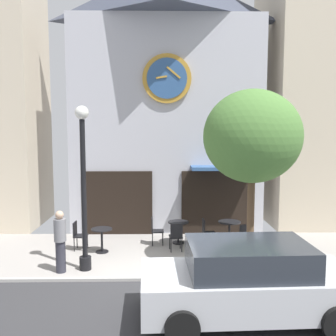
{
  "coord_description": "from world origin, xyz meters",
  "views": [
    {
      "loc": [
        0.35,
        -9.09,
        3.83
      ],
      "look_at": [
        0.55,
        2.14,
        2.64
      ],
      "focal_mm": 40.0,
      "sensor_mm": 36.0,
      "label": 1
    }
  ],
  "objects_px": {
    "cafe_table_leftmost": "(102,236)",
    "cafe_chair_curbside": "(207,231)",
    "cafe_table_center_left": "(229,228)",
    "parked_car_silver": "(248,281)",
    "cafe_chair_facing_wall": "(78,233)",
    "cafe_chair_left_end": "(155,229)",
    "street_lamp": "(84,188)",
    "cafe_table_rightmost": "(178,228)",
    "cafe_chair_near_tree": "(244,235)",
    "pedestrian_grey": "(60,241)",
    "cafe_chair_near_lamp": "(176,235)",
    "street_tree": "(252,137)"
  },
  "relations": [
    {
      "from": "cafe_chair_left_end",
      "to": "cafe_chair_near_lamp",
      "type": "relative_size",
      "value": 1.0
    },
    {
      "from": "cafe_chair_facing_wall",
      "to": "parked_car_silver",
      "type": "relative_size",
      "value": 0.21
    },
    {
      "from": "cafe_table_leftmost",
      "to": "pedestrian_grey",
      "type": "relative_size",
      "value": 0.45
    },
    {
      "from": "street_tree",
      "to": "cafe_table_center_left",
      "type": "relative_size",
      "value": 6.33
    },
    {
      "from": "cafe_chair_near_tree",
      "to": "cafe_chair_near_lamp",
      "type": "xyz_separation_m",
      "value": [
        -2.1,
        0.1,
        0.0
      ]
    },
    {
      "from": "street_lamp",
      "to": "cafe_table_center_left",
      "type": "distance_m",
      "value": 5.12
    },
    {
      "from": "cafe_chair_curbside",
      "to": "parked_car_silver",
      "type": "xyz_separation_m",
      "value": [
        0.28,
        -4.57,
        0.23
      ]
    },
    {
      "from": "cafe_table_center_left",
      "to": "cafe_chair_facing_wall",
      "type": "xyz_separation_m",
      "value": [
        -4.89,
        -0.47,
        -0.03
      ]
    },
    {
      "from": "cafe_table_rightmost",
      "to": "cafe_table_leftmost",
      "type": "bearing_deg",
      "value": -160.0
    },
    {
      "from": "street_tree",
      "to": "pedestrian_grey",
      "type": "bearing_deg",
      "value": -176.63
    },
    {
      "from": "cafe_table_center_left",
      "to": "parked_car_silver",
      "type": "height_order",
      "value": "parked_car_silver"
    },
    {
      "from": "cafe_chair_left_end",
      "to": "pedestrian_grey",
      "type": "relative_size",
      "value": 0.54
    },
    {
      "from": "cafe_table_leftmost",
      "to": "cafe_table_rightmost",
      "type": "height_order",
      "value": "cafe_table_leftmost"
    },
    {
      "from": "cafe_chair_facing_wall",
      "to": "cafe_chair_near_lamp",
      "type": "distance_m",
      "value": 3.1
    },
    {
      "from": "cafe_table_leftmost",
      "to": "cafe_chair_near_lamp",
      "type": "xyz_separation_m",
      "value": [
        2.31,
        0.03,
        0.02
      ]
    },
    {
      "from": "cafe_chair_left_end",
      "to": "pedestrian_grey",
      "type": "distance_m",
      "value": 3.44
    },
    {
      "from": "cafe_table_leftmost",
      "to": "cafe_chair_near_lamp",
      "type": "relative_size",
      "value": 0.83
    },
    {
      "from": "cafe_table_center_left",
      "to": "street_tree",
      "type": "bearing_deg",
      "value": -84.44
    },
    {
      "from": "street_tree",
      "to": "cafe_table_center_left",
      "type": "distance_m",
      "value": 3.67
    },
    {
      "from": "cafe_table_leftmost",
      "to": "cafe_table_center_left",
      "type": "bearing_deg",
      "value": 10.02
    },
    {
      "from": "cafe_table_center_left",
      "to": "cafe_chair_curbside",
      "type": "xyz_separation_m",
      "value": [
        -0.79,
        -0.24,
        -0.03
      ]
    },
    {
      "from": "parked_car_silver",
      "to": "street_tree",
      "type": "bearing_deg",
      "value": 75.84
    },
    {
      "from": "cafe_chair_near_lamp",
      "to": "cafe_chair_facing_wall",
      "type": "bearing_deg",
      "value": 175.88
    },
    {
      "from": "cafe_chair_facing_wall",
      "to": "cafe_chair_near_tree",
      "type": "distance_m",
      "value": 5.2
    },
    {
      "from": "cafe_table_leftmost",
      "to": "cafe_chair_curbside",
      "type": "distance_m",
      "value": 3.35
    },
    {
      "from": "street_tree",
      "to": "cafe_chair_curbside",
      "type": "bearing_deg",
      "value": 118.9
    },
    {
      "from": "cafe_table_center_left",
      "to": "cafe_chair_facing_wall",
      "type": "bearing_deg",
      "value": -174.45
    },
    {
      "from": "cafe_chair_left_end",
      "to": "cafe_chair_near_tree",
      "type": "height_order",
      "value": "same"
    },
    {
      "from": "cafe_table_rightmost",
      "to": "cafe_chair_curbside",
      "type": "bearing_deg",
      "value": -23.98
    },
    {
      "from": "cafe_chair_near_lamp",
      "to": "street_tree",
      "type": "bearing_deg",
      "value": -33.75
    },
    {
      "from": "cafe_chair_facing_wall",
      "to": "cafe_chair_near_lamp",
      "type": "bearing_deg",
      "value": -4.12
    },
    {
      "from": "cafe_chair_curbside",
      "to": "cafe_chair_near_tree",
      "type": "bearing_deg",
      "value": -26.79
    },
    {
      "from": "parked_car_silver",
      "to": "cafe_chair_near_lamp",
      "type": "bearing_deg",
      "value": 107.4
    },
    {
      "from": "cafe_chair_curbside",
      "to": "pedestrian_grey",
      "type": "bearing_deg",
      "value": -153.34
    },
    {
      "from": "street_lamp",
      "to": "cafe_chair_near_tree",
      "type": "bearing_deg",
      "value": 16.46
    },
    {
      "from": "cafe_table_leftmost",
      "to": "cafe_table_rightmost",
      "type": "bearing_deg",
      "value": 20.0
    },
    {
      "from": "street_lamp",
      "to": "cafe_table_leftmost",
      "type": "distance_m",
      "value": 2.27
    },
    {
      "from": "cafe_chair_curbside",
      "to": "cafe_table_rightmost",
      "type": "bearing_deg",
      "value": 156.02
    },
    {
      "from": "cafe_table_leftmost",
      "to": "cafe_table_rightmost",
      "type": "xyz_separation_m",
      "value": [
        2.42,
        0.88,
        0.01
      ]
    },
    {
      "from": "cafe_table_center_left",
      "to": "cafe_chair_curbside",
      "type": "bearing_deg",
      "value": -162.72
    },
    {
      "from": "street_tree",
      "to": "cafe_chair_facing_wall",
      "type": "xyz_separation_m",
      "value": [
        -5.08,
        1.55,
        -3.07
      ]
    },
    {
      "from": "street_tree",
      "to": "cafe_table_leftmost",
      "type": "height_order",
      "value": "street_tree"
    },
    {
      "from": "street_tree",
      "to": "pedestrian_grey",
      "type": "xyz_separation_m",
      "value": [
        -5.14,
        -0.3,
        -2.74
      ]
    },
    {
      "from": "cafe_chair_left_end",
      "to": "street_lamp",
      "type": "bearing_deg",
      "value": -130.34
    },
    {
      "from": "cafe_chair_near_tree",
      "to": "cafe_chair_near_lamp",
      "type": "bearing_deg",
      "value": 177.35
    },
    {
      "from": "street_lamp",
      "to": "street_tree",
      "type": "distance_m",
      "value": 4.72
    },
    {
      "from": "street_tree",
      "to": "pedestrian_grey",
      "type": "height_order",
      "value": "street_tree"
    },
    {
      "from": "cafe_table_center_left",
      "to": "cafe_chair_facing_wall",
      "type": "relative_size",
      "value": 0.86
    },
    {
      "from": "cafe_table_rightmost",
      "to": "cafe_chair_near_tree",
      "type": "height_order",
      "value": "cafe_chair_near_tree"
    },
    {
      "from": "cafe_chair_near_lamp",
      "to": "pedestrian_grey",
      "type": "height_order",
      "value": "pedestrian_grey"
    }
  ]
}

